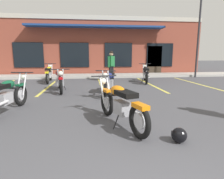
# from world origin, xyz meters

# --- Properties ---
(ground_plane) EXTENTS (80.00, 80.00, 0.00)m
(ground_plane) POSITION_xyz_m (0.00, 3.79, 0.00)
(ground_plane) COLOR #47474C
(sidewalk_kerb) EXTENTS (22.00, 1.80, 0.14)m
(sidewalk_kerb) POSITION_xyz_m (0.00, 11.73, 0.07)
(sidewalk_kerb) COLOR #A8A59E
(sidewalk_kerb) RESTS_ON ground_plane
(brick_storefront_building) EXTENTS (15.54, 6.59, 4.15)m
(brick_storefront_building) POSITION_xyz_m (0.00, 15.52, 2.08)
(brick_storefront_building) COLOR brown
(brick_storefront_building) RESTS_ON ground_plane
(painted_stall_lines) EXTENTS (9.99, 4.80, 0.01)m
(painted_stall_lines) POSITION_xyz_m (0.00, 8.13, 0.00)
(painted_stall_lines) COLOR #DBCC4C
(painted_stall_lines) RESTS_ON ground_plane
(motorcycle_foreground_classic) EXTENTS (0.98, 2.04, 0.98)m
(motorcycle_foreground_classic) POSITION_xyz_m (0.06, 2.73, 0.46)
(motorcycle_foreground_classic) COLOR black
(motorcycle_foreground_classic) RESTS_ON ground_plane
(motorcycle_red_sportbike) EXTENTS (0.80, 2.09, 0.98)m
(motorcycle_red_sportbike) POSITION_xyz_m (-1.77, 6.73, 0.46)
(motorcycle_red_sportbike) COLOR black
(motorcycle_red_sportbike) RESTS_ON ground_plane
(motorcycle_black_cruiser) EXTENTS (0.85, 2.07, 0.98)m
(motorcycle_black_cruiser) POSITION_xyz_m (0.17, 5.90, 0.46)
(motorcycle_black_cruiser) COLOR black
(motorcycle_black_cruiser) RESTS_ON ground_plane
(motorcycle_silver_naked) EXTENTS (0.81, 2.08, 0.98)m
(motorcycle_silver_naked) POSITION_xyz_m (2.44, 8.77, 0.46)
(motorcycle_silver_naked) COLOR black
(motorcycle_silver_naked) RESTS_ON ground_plane
(motorcycle_blue_standard) EXTENTS (0.74, 2.10, 0.98)m
(motorcycle_blue_standard) POSITION_xyz_m (-2.68, 3.91, 0.46)
(motorcycle_blue_standard) COLOR black
(motorcycle_blue_standard) RESTS_ON ground_plane
(motorcycle_green_cafe_racer) EXTENTS (0.66, 2.11, 0.98)m
(motorcycle_green_cafe_racer) POSITION_xyz_m (-2.74, 9.46, 0.46)
(motorcycle_green_cafe_racer) COLOR black
(motorcycle_green_cafe_racer) RESTS_ON ground_plane
(person_in_shorts_foreground) EXTENTS (0.47, 0.52, 1.68)m
(person_in_shorts_foreground) POSITION_xyz_m (0.66, 9.49, 0.95)
(person_in_shorts_foreground) COLOR black
(person_in_shorts_foreground) RESTS_ON ground_plane
(helmet_on_pavement) EXTENTS (0.26, 0.26, 0.26)m
(helmet_on_pavement) POSITION_xyz_m (0.92, 1.78, 0.13)
(helmet_on_pavement) COLOR black
(helmet_on_pavement) RESTS_ON ground_plane
(parking_lot_lamp_post) EXTENTS (0.24, 0.76, 5.43)m
(parking_lot_lamp_post) POSITION_xyz_m (6.40, 10.53, 3.47)
(parking_lot_lamp_post) COLOR #2D2D33
(parking_lot_lamp_post) RESTS_ON ground_plane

